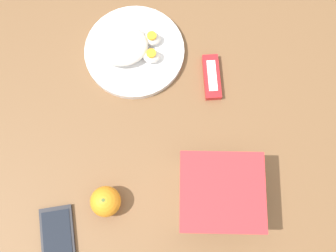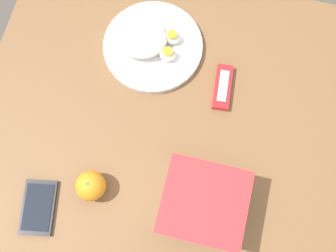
{
  "view_description": "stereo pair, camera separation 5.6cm",
  "coord_description": "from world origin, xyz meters",
  "views": [
    {
      "loc": [
        0.02,
        0.29,
        1.68
      ],
      "look_at": [
        0.02,
        0.04,
        0.77
      ],
      "focal_mm": 42.0,
      "sensor_mm": 36.0,
      "label": 1
    },
    {
      "loc": [
        -0.04,
        0.28,
        1.68
      ],
      "look_at": [
        0.02,
        0.04,
        0.77
      ],
      "focal_mm": 42.0,
      "sensor_mm": 36.0,
      "label": 2
    }
  ],
  "objects": [
    {
      "name": "candy_bar",
      "position": [
        -0.09,
        -0.1,
        0.75
      ],
      "size": [
        0.05,
        0.12,
        0.02
      ],
      "color": "red",
      "rests_on": "table"
    },
    {
      "name": "orange_fruit",
      "position": [
        0.16,
        0.22,
        0.78
      ],
      "size": [
        0.07,
        0.07,
        0.07
      ],
      "color": "orange",
      "rests_on": "table"
    },
    {
      "name": "rice_plate",
      "position": [
        0.12,
        -0.17,
        0.76
      ],
      "size": [
        0.26,
        0.26,
        0.07
      ],
      "color": "white",
      "rests_on": "table"
    },
    {
      "name": "cell_phone",
      "position": [
        0.27,
        0.29,
        0.75
      ],
      "size": [
        0.1,
        0.14,
        0.01
      ],
      "color": "#232328",
      "rests_on": "table"
    },
    {
      "name": "food_container",
      "position": [
        -0.1,
        0.2,
        0.78
      ],
      "size": [
        0.18,
        0.17,
        0.1
      ],
      "color": "white",
      "rests_on": "table"
    },
    {
      "name": "ground_plane",
      "position": [
        0.0,
        0.0,
        0.0
      ],
      "size": [
        10.0,
        10.0,
        0.0
      ],
      "primitive_type": "plane",
      "color": "#4C4742"
    },
    {
      "name": "table",
      "position": [
        0.0,
        0.0,
        0.64
      ],
      "size": [
        1.02,
        0.83,
        0.74
      ],
      "color": "brown",
      "rests_on": "ground_plane"
    }
  ]
}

